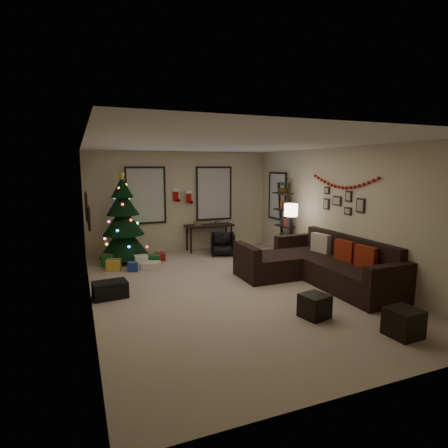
{
  "coord_description": "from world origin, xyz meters",
  "views": [
    {
      "loc": [
        -2.64,
        -6.2,
        2.3
      ],
      "look_at": [
        0.1,
        0.6,
        1.15
      ],
      "focal_mm": 29.49,
      "sensor_mm": 36.0,
      "label": 1
    }
  ],
  "objects_px": {
    "desk": "(209,228)",
    "sofa": "(318,266)",
    "christmas_tree": "(124,224)",
    "desk_chair": "(223,244)",
    "bookshelf": "(285,221)"
  },
  "relations": [
    {
      "from": "sofa",
      "to": "desk",
      "type": "height_order",
      "value": "sofa"
    },
    {
      "from": "sofa",
      "to": "bookshelf",
      "type": "height_order",
      "value": "bookshelf"
    },
    {
      "from": "christmas_tree",
      "to": "desk",
      "type": "xyz_separation_m",
      "value": [
        2.33,
        0.35,
        -0.29
      ]
    },
    {
      "from": "christmas_tree",
      "to": "desk",
      "type": "height_order",
      "value": "christmas_tree"
    },
    {
      "from": "desk_chair",
      "to": "bookshelf",
      "type": "xyz_separation_m",
      "value": [
        1.45,
        -0.71,
        0.62
      ]
    },
    {
      "from": "desk_chair",
      "to": "bookshelf",
      "type": "distance_m",
      "value": 1.73
    },
    {
      "from": "christmas_tree",
      "to": "bookshelf",
      "type": "relative_size",
      "value": 1.18
    },
    {
      "from": "sofa",
      "to": "desk_chair",
      "type": "relative_size",
      "value": 5.16
    },
    {
      "from": "sofa",
      "to": "desk_chair",
      "type": "height_order",
      "value": "sofa"
    },
    {
      "from": "christmas_tree",
      "to": "desk_chair",
      "type": "distance_m",
      "value": 2.56
    },
    {
      "from": "sofa",
      "to": "desk",
      "type": "xyz_separation_m",
      "value": [
        -1.09,
        3.46,
        0.33
      ]
    },
    {
      "from": "desk",
      "to": "christmas_tree",
      "type": "bearing_deg",
      "value": -171.41
    },
    {
      "from": "desk",
      "to": "sofa",
      "type": "bearing_deg",
      "value": -72.49
    },
    {
      "from": "sofa",
      "to": "desk_chair",
      "type": "bearing_deg",
      "value": 108.78
    },
    {
      "from": "desk_chair",
      "to": "sofa",
      "type": "bearing_deg",
      "value": -51.97
    }
  ]
}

